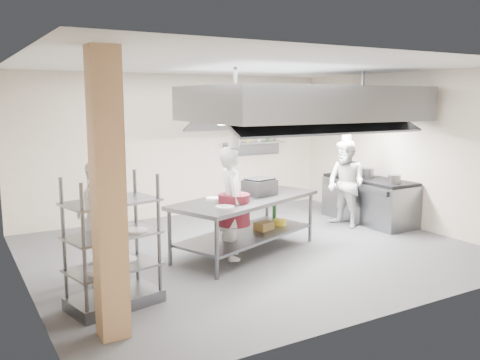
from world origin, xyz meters
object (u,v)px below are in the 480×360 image
island (246,225)px  stockpot (367,173)px  pass_rack (113,242)px  cooking_range (369,201)px  chef_line (346,184)px  chef_head (232,203)px  griddle (260,187)px  chef_plating (98,222)px

island → stockpot: (3.24, 0.63, 0.55)m
pass_rack → cooking_range: 5.98m
island → chef_line: size_ratio=1.55×
chef_head → griddle: size_ratio=3.54×
chef_head → chef_plating: size_ratio=1.04×
chef_line → chef_head: bearing=-84.1°
chef_head → chef_plating: chef_head is taller
chef_plating → stockpot: chef_plating is taller
stockpot → griddle: bearing=-170.5°
pass_rack → chef_head: bearing=11.0°
island → chef_line: (2.57, 0.50, 0.40)m
island → griddle: bearing=1.6°
chef_line → stockpot: size_ratio=5.89×
chef_head → chef_plating: (-2.09, -0.03, -0.03)m
chef_plating → island: bearing=77.3°
island → stockpot: 3.35m
cooking_range → stockpot: 0.58m
chef_line → griddle: size_ratio=3.42×
pass_rack → chef_line: 5.29m
island → chef_head: chef_head is taller
griddle → cooking_range: bearing=-4.4°
pass_rack → griddle: bearing=10.6°
chef_plating → griddle: size_ratio=3.41×
chef_plating → cooking_range: bearing=80.8°
island → chef_plating: (-2.42, -0.16, 0.39)m
chef_line → stockpot: chef_line is taller
chef_head → griddle: (0.69, 0.28, 0.15)m
pass_rack → chef_line: chef_line is taller
cooking_range → chef_plating: chef_plating is taller
chef_plating → griddle: (2.78, 0.31, 0.18)m
island → cooking_range: 3.31m
chef_line → chef_plating: (-4.99, -0.66, -0.00)m
chef_line → cooking_range: bearing=89.5°
cooking_range → griddle: (-2.90, -0.42, 0.61)m
griddle → pass_rack: bearing=-169.4°
pass_rack → chef_head: chef_head is taller
chef_line → chef_plating: chef_line is taller
island → griddle: 0.70m
chef_line → chef_plating: size_ratio=1.00×
island → chef_line: bearing=-9.9°
chef_line → pass_rack: bearing=-79.1°
griddle → stockpot: 2.92m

